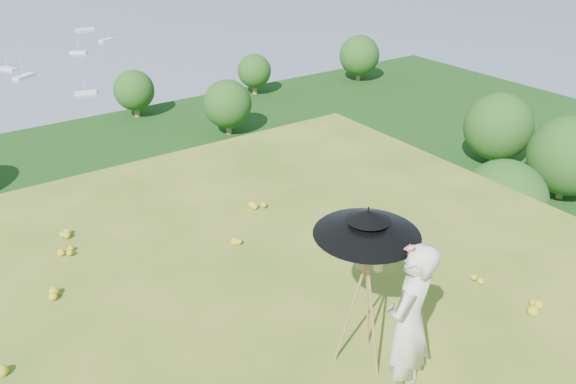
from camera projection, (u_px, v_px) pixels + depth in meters
forest_slope at (31, 382)px, 44.52m from camera, size 140.00×56.00×22.00m
painter at (409, 323)px, 5.72m from camera, size 0.79×0.65×1.87m
field_easel at (364, 301)px, 6.18m from camera, size 0.80×0.80×1.69m
sun_umbrella at (367, 234)px, 5.80m from camera, size 1.46×1.46×0.63m
painter_cap at (418, 250)px, 5.32m from camera, size 0.21×0.24×0.10m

